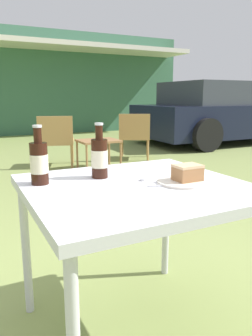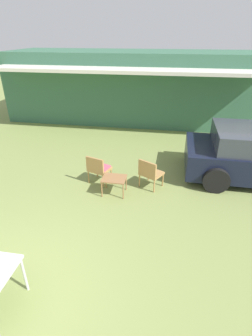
# 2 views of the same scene
# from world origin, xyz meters

# --- Properties ---
(cabin_building) EXTENTS (10.58, 4.37, 2.88)m
(cabin_building) POSITION_xyz_m (0.59, 9.83, 1.46)
(cabin_building) COLOR #38664C
(cabin_building) RESTS_ON ground_plane
(wicker_chair_cushioned) EXTENTS (0.63, 0.60, 0.78)m
(wicker_chair_cushioned) POSITION_xyz_m (0.65, 3.76, 0.44)
(wicker_chair_cushioned) COLOR #B2844C
(wicker_chair_cushioned) RESTS_ON ground_plane
(wicker_chair_plain) EXTENTS (0.67, 0.65, 0.78)m
(wicker_chair_plain) POSITION_xyz_m (2.00, 3.75, 0.45)
(wicker_chair_plain) COLOR #B2844C
(wicker_chair_plain) RESTS_ON ground_plane
(garden_side_table) EXTENTS (0.58, 0.47, 0.44)m
(garden_side_table) POSITION_xyz_m (1.16, 3.32, 0.39)
(garden_side_table) COLOR #996B42
(garden_side_table) RESTS_ON ground_plane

